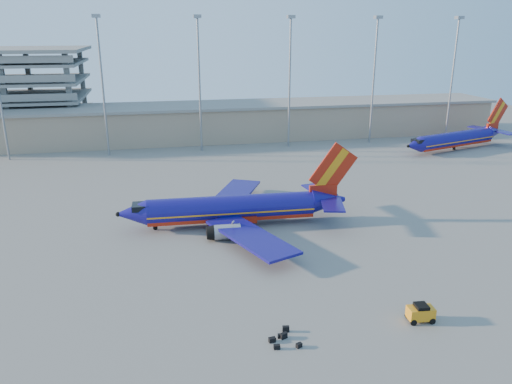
# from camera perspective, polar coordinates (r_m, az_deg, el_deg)

# --- Properties ---
(ground) EXTENTS (220.00, 220.00, 0.00)m
(ground) POSITION_cam_1_polar(r_m,az_deg,el_deg) (69.65, 1.75, -3.64)
(ground) COLOR slate
(ground) RESTS_ON ground
(terminal_building) EXTENTS (122.00, 16.00, 8.50)m
(terminal_building) POSITION_cam_1_polar(r_m,az_deg,el_deg) (125.33, 0.06, 8.26)
(terminal_building) COLOR gray
(terminal_building) RESTS_ON ground
(light_mast_row) EXTENTS (101.60, 1.60, 28.65)m
(light_mast_row) POSITION_cam_1_polar(r_m,az_deg,el_deg) (111.03, -1.24, 13.86)
(light_mast_row) COLOR gray
(light_mast_row) RESTS_ON ground
(aircraft_main) EXTENTS (33.02, 31.75, 11.18)m
(aircraft_main) POSITION_cam_1_polar(r_m,az_deg,el_deg) (68.45, -2.20, -1.90)
(aircraft_main) COLOR navy
(aircraft_main) RESTS_ON ground
(aircraft_second) EXTENTS (30.64, 16.02, 10.71)m
(aircraft_second) POSITION_cam_1_polar(r_m,az_deg,el_deg) (121.02, 22.05, 5.68)
(aircraft_second) COLOR navy
(aircraft_second) RESTS_ON ground
(baggage_tug) EXTENTS (2.51, 1.63, 1.73)m
(baggage_tug) POSITION_cam_1_polar(r_m,az_deg,el_deg) (49.78, 18.30, -12.94)
(baggage_tug) COLOR orange
(baggage_tug) RESTS_ON ground
(luggage_pile) EXTENTS (2.67, 2.95, 0.54)m
(luggage_pile) POSITION_cam_1_polar(r_m,az_deg,el_deg) (45.31, 3.08, -16.30)
(luggage_pile) COLOR black
(luggage_pile) RESTS_ON ground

